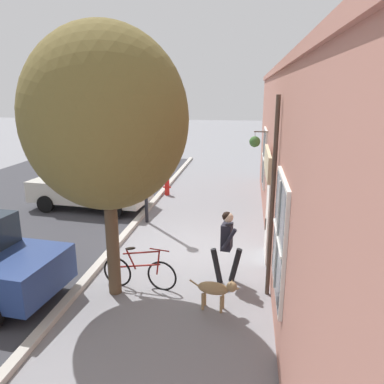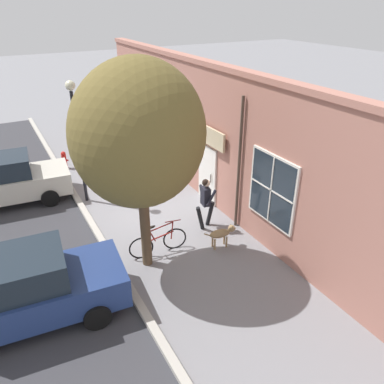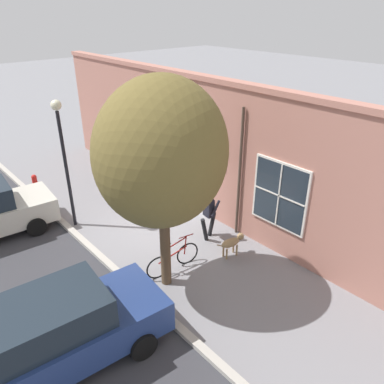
# 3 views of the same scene
# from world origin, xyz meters

# --- Properties ---
(ground_plane) EXTENTS (90.00, 90.00, 0.00)m
(ground_plane) POSITION_xyz_m (0.00, 0.00, 0.00)
(ground_plane) COLOR gray
(storefront_facade) EXTENTS (0.95, 18.00, 4.84)m
(storefront_facade) POSITION_xyz_m (-2.34, -0.02, 2.42)
(storefront_facade) COLOR #B27566
(storefront_facade) RESTS_ON ground_plane
(pedestrian_walking) EXTENTS (0.74, 0.59, 1.71)m
(pedestrian_walking) POSITION_xyz_m (-1.20, 1.44, 1.03)
(pedestrian_walking) COLOR black
(pedestrian_walking) RESTS_ON ground_plane
(dog_on_leash) EXTENTS (1.03, 0.37, 0.70)m
(dog_on_leash) POSITION_xyz_m (-1.07, 2.60, 0.46)
(dog_on_leash) COLOR #997A51
(dog_on_leash) RESTS_ON ground_plane
(street_tree_by_curb) EXTENTS (3.26, 2.94, 5.55)m
(street_tree_by_curb) POSITION_xyz_m (1.13, 2.21, 3.65)
(street_tree_by_curb) COLOR brown
(street_tree_by_curb) RESTS_ON ground_plane
(leaning_bicycle) EXTENTS (1.74, 0.22, 1.00)m
(leaning_bicycle) POSITION_xyz_m (0.70, 1.98, 0.38)
(leaning_bicycle) COLOR black
(leaning_bicycle) RESTS_ON ground_plane
(parked_car_nearest_curb) EXTENTS (4.45, 2.24, 1.75)m
(parked_car_nearest_curb) POSITION_xyz_m (4.21, -3.41, 0.88)
(parked_car_nearest_curb) COLOR beige
(parked_car_nearest_curb) RESTS_ON ground_plane
(street_lamp) EXTENTS (0.32, 0.32, 4.31)m
(street_lamp) POSITION_xyz_m (1.68, -2.20, 2.86)
(street_lamp) COLOR black
(street_lamp) RESTS_ON ground_plane
(fire_hydrant) EXTENTS (0.34, 0.20, 0.77)m
(fire_hydrant) POSITION_xyz_m (1.72, -5.56, 0.40)
(fire_hydrant) COLOR red
(fire_hydrant) RESTS_ON ground_plane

